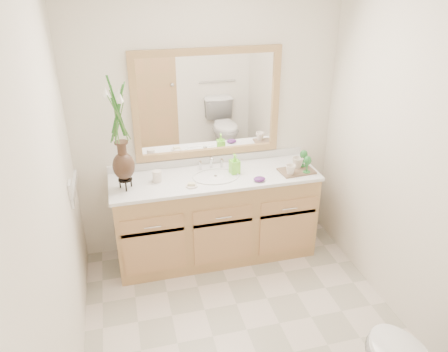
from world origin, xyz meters
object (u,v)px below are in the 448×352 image
object	(u,v)px
flower_vase	(119,121)
tray	(297,171)
soap_bottle	(235,165)
tumbler	(157,176)

from	to	relation	value
flower_vase	tray	world-z (taller)	flower_vase
soap_bottle	tray	bearing A→B (deg)	-20.17
flower_vase	tumbler	world-z (taller)	flower_vase
tumbler	tray	distance (m)	1.24
tumbler	flower_vase	bearing A→B (deg)	-165.83
flower_vase	soap_bottle	world-z (taller)	flower_vase
flower_vase	soap_bottle	xyz separation A→B (m)	(0.96, 0.06, -0.51)
flower_vase	soap_bottle	size ratio (longest dim) A/B	5.30
soap_bottle	flower_vase	bearing A→B (deg)	175.46
flower_vase	tray	bearing A→B (deg)	-1.97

